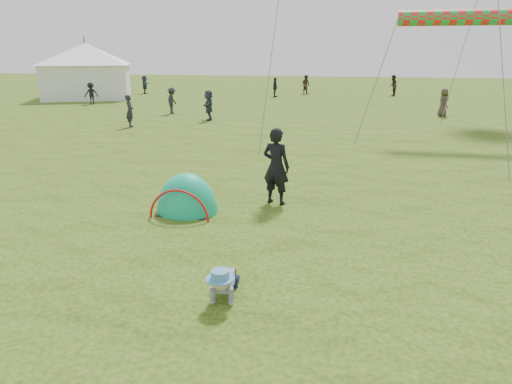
% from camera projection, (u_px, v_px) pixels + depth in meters
% --- Properties ---
extents(ground, '(140.00, 140.00, 0.00)m').
position_uv_depth(ground, '(240.00, 284.00, 7.61)').
color(ground, '#1D4007').
extents(crawling_toddler, '(0.61, 0.83, 0.61)m').
position_uv_depth(crawling_toddler, '(223.00, 281.00, 7.07)').
color(crawling_toddler, black).
rests_on(crawling_toddler, ground).
extents(popup_tent, '(1.50, 1.24, 1.93)m').
position_uv_depth(popup_tent, '(187.00, 212.00, 11.05)').
color(popup_tent, '#089A7C').
rests_on(popup_tent, ground).
extents(standing_adult, '(0.81, 0.65, 1.94)m').
position_uv_depth(standing_adult, '(276.00, 166.00, 11.40)').
color(standing_adult, black).
rests_on(standing_adult, ground).
extents(event_marquee, '(9.17, 9.17, 4.79)m').
position_uv_depth(event_marquee, '(87.00, 69.00, 38.14)').
color(event_marquee, white).
rests_on(event_marquee, ground).
extents(crowd_person_1, '(0.86, 1.00, 1.80)m').
position_uv_depth(crowd_person_1, '(393.00, 85.00, 40.55)').
color(crowd_person_1, black).
rests_on(crowd_person_1, ground).
extents(crowd_person_3, '(1.16, 0.87, 1.59)m').
position_uv_depth(crowd_person_3, '(91.00, 93.00, 33.76)').
color(crowd_person_3, black).
rests_on(crowd_person_3, ground).
extents(crowd_person_4, '(0.92, 0.87, 1.59)m').
position_uv_depth(crowd_person_4, '(96.00, 86.00, 41.26)').
color(crowd_person_4, black).
rests_on(crowd_person_4, ground).
extents(crowd_person_5, '(0.93, 1.61, 1.66)m').
position_uv_depth(crowd_person_5, '(145.00, 85.00, 42.40)').
color(crowd_person_5, '#273046').
rests_on(crowd_person_5, ground).
extents(crowd_person_11, '(0.85, 1.63, 1.68)m').
position_uv_depth(crowd_person_11, '(209.00, 105.00, 25.72)').
color(crowd_person_11, '#2E3548').
rests_on(crowd_person_11, ground).
extents(crowd_person_12, '(0.61, 0.71, 1.64)m').
position_uv_depth(crowd_person_12, '(130.00, 111.00, 23.38)').
color(crowd_person_12, black).
rests_on(crowd_person_12, ground).
extents(crowd_person_13, '(1.06, 1.01, 1.72)m').
position_uv_depth(crowd_person_13, '(306.00, 85.00, 42.11)').
color(crowd_person_13, '#442E29').
rests_on(crowd_person_13, ground).
extents(crowd_person_14, '(0.70, 1.05, 1.65)m').
position_uv_depth(crowd_person_14, '(275.00, 87.00, 39.26)').
color(crowd_person_14, '#1B212F').
rests_on(crowd_person_14, ground).
extents(crowd_person_15, '(0.61, 1.05, 1.62)m').
position_uv_depth(crowd_person_15, '(172.00, 101.00, 28.50)').
color(crowd_person_15, '#242428').
rests_on(crowd_person_15, ground).
extents(crowd_person_16, '(0.72, 0.92, 1.65)m').
position_uv_depth(crowd_person_16, '(443.00, 102.00, 27.35)').
color(crowd_person_16, '#3F352B').
rests_on(crowd_person_16, ground).
extents(rainbow_tube_kite, '(5.90, 0.64, 0.64)m').
position_uv_depth(rainbow_tube_kite, '(472.00, 17.00, 18.86)').
color(rainbow_tube_kite, red).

